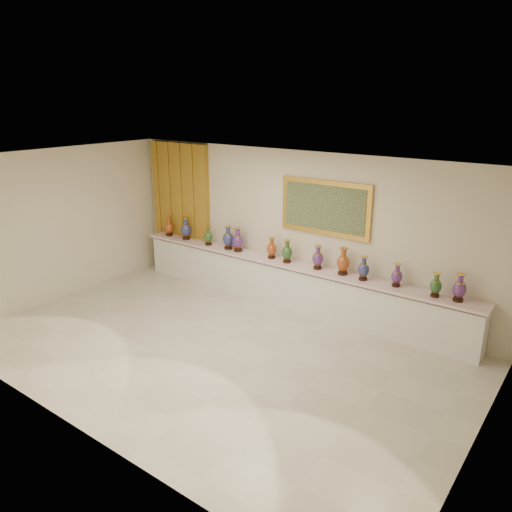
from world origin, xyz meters
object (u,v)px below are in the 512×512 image
Objects in this scene: vase_0 at (169,227)px; vase_1 at (186,230)px; counter at (289,285)px; vase_2 at (208,237)px.

vase_0 is 0.89× the size of vase_1.
counter is 14.93× the size of vase_1.
vase_2 is at bearing -0.79° from vase_0.
vase_1 is at bearing 1.15° from vase_0.
vase_2 reaches higher than counter.
counter is 16.79× the size of vase_0.
vase_1 is (-2.71, -0.03, 0.68)m from counter.
vase_2 is at bearing -178.38° from counter.
vase_0 reaches higher than vase_2.
vase_1 is (0.53, 0.01, 0.02)m from vase_0.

